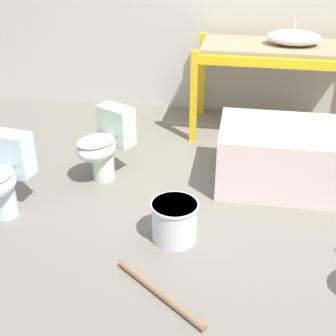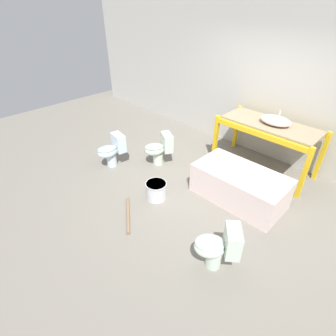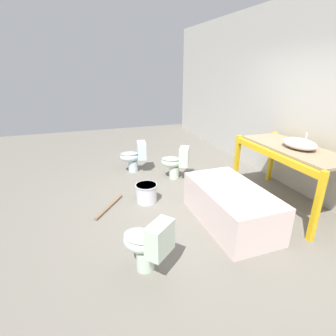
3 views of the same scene
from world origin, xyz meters
name	(u,v)px [view 1 (image 1 of 3)]	position (x,y,z in m)	size (l,w,h in m)	color
ground_plane	(230,193)	(0.00, 0.00, 0.00)	(12.00, 12.00, 0.00)	slate
shelving_rack	(284,59)	(0.42, 1.39, 0.82)	(1.83, 0.84, 0.96)	yellow
sink_basin	(294,38)	(0.49, 1.40, 1.03)	(0.55, 0.38, 0.23)	silver
bathtub_main	(304,154)	(0.61, 0.25, 0.31)	(1.48, 0.80, 0.54)	silver
toilet_near	(105,143)	(-1.13, 0.08, 0.35)	(0.53, 0.62, 0.64)	silver
toilet_extra	(2,176)	(-1.75, -0.62, 0.35)	(0.40, 0.58, 0.64)	silver
bucket_white	(175,220)	(-0.37, -0.72, 0.16)	(0.35, 0.35, 0.31)	silver
loose_pipe	(159,293)	(-0.37, -1.33, 0.02)	(0.66, 0.51, 0.05)	#8C6B4C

